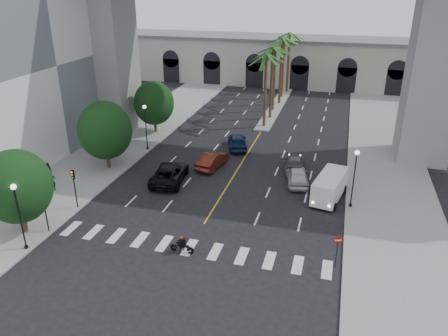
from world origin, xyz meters
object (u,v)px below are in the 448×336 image
car_b (212,160)px  car_d (294,163)px  motorcycle_rider (183,245)px  cargo_van (330,186)px  lamp_post_left_near (19,212)px  car_c (170,173)px  car_a (297,176)px  pedestrian_b (48,170)px  lamp_post_right (354,174)px  pedestrian_a (52,181)px  lamp_post_left_far (146,123)px  traffic_signal_near (44,204)px  do_not_enter_sign (338,245)px  traffic_signal_far (74,182)px  car_e (237,141)px

car_b → car_d: size_ratio=1.04×
motorcycle_rider → cargo_van: 14.97m
lamp_post_left_near → cargo_van: 25.30m
car_c → cargo_van: (15.20, 0.33, 0.43)m
car_a → pedestrian_b: pedestrian_b is taller
motorcycle_rider → car_a: 15.37m
lamp_post_right → pedestrian_a: bearing=-171.1°
lamp_post_left_far → traffic_signal_near: bearing=-89.7°
traffic_signal_near → car_b: 18.01m
motorcycle_rider → do_not_enter_sign: bearing=8.5°
lamp_post_right → car_d: (-5.76, 7.20, -2.54)m
motorcycle_rider → do_not_enter_sign: size_ratio=0.74×
traffic_signal_far → cargo_van: traffic_signal_far is taller
traffic_signal_near → traffic_signal_far: same height
do_not_enter_sign → lamp_post_left_far: bearing=124.0°
lamp_post_right → car_b: lamp_post_right is taller
lamp_post_right → car_c: bearing=177.3°
traffic_signal_near → pedestrian_a: bearing=122.7°
car_a → pedestrian_a: pedestrian_a is taller
traffic_signal_far → pedestrian_b: size_ratio=2.38×
car_d → car_e: size_ratio=0.93×
car_c → pedestrian_b: size_ratio=4.00×
car_d → do_not_enter_sign: (4.86, -16.26, 1.14)m
lamp_post_left_far → pedestrian_a: size_ratio=2.94×
traffic_signal_near → do_not_enter_sign: (21.80, 1.43, -0.70)m
lamp_post_left_near → cargo_van: size_ratio=0.94×
motorcycle_rider → do_not_enter_sign: 10.88m
traffic_signal_near → lamp_post_left_near: bearing=-92.3°
car_e → do_not_enter_sign: bearing=102.9°
car_a → traffic_signal_far: bearing=18.5°
car_c → car_d: car_c is taller
car_a → car_c: (-12.06, -2.87, 0.03)m
lamp_post_left_near → pedestrian_a: 9.88m
traffic_signal_far → pedestrian_a: 4.87m
car_b → pedestrian_b: (-14.79, -7.05, 0.11)m
lamp_post_left_near → car_e: 26.39m
lamp_post_left_near → lamp_post_left_far: size_ratio=1.00×
do_not_enter_sign → car_d: bearing=88.5°
car_b → car_e: size_ratio=0.97×
traffic_signal_far → car_a: (17.65, 10.18, -1.68)m
motorcycle_rider → pedestrian_a: size_ratio=1.02×
car_d → traffic_signal_far: bearing=32.4°
pedestrian_a → do_not_enter_sign: 26.31m
lamp_post_left_near → pedestrian_b: (-6.09, 11.18, -2.30)m
lamp_post_left_near → lamp_post_right: size_ratio=1.00×
traffic_signal_far → cargo_van: (20.79, 7.65, -1.22)m
car_b → pedestrian_a: size_ratio=2.69×
car_c → pedestrian_b: bearing=5.3°
lamp_post_left_far → pedestrian_b: lamp_post_left_far is taller
car_d → car_b: bearing=6.7°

